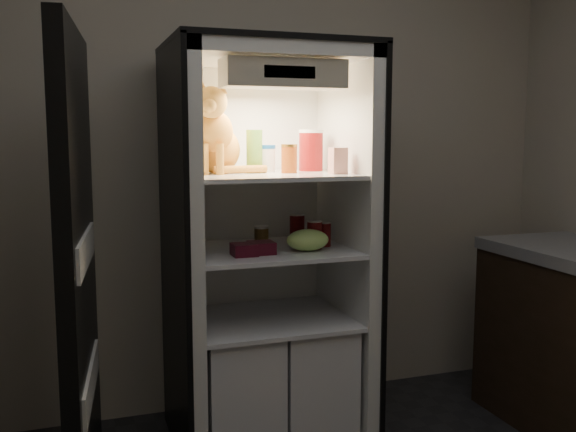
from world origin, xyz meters
name	(u,v)px	position (x,y,z in m)	size (l,w,h in m)	color
room_shell	(419,76)	(0.00, 0.00, 1.62)	(3.60, 3.60, 3.60)	white
refrigerator	(265,277)	(0.00, 1.38, 0.79)	(0.90, 0.72, 1.88)	white
fridge_door	(79,284)	(-0.85, 0.98, 0.91)	(0.15, 0.87, 1.85)	black
tabby_cat	(216,139)	(-0.23, 1.41, 1.45)	(0.35, 0.42, 0.42)	#C87419
parmesan_shaker	(254,151)	(-0.04, 1.40, 1.39)	(0.08, 0.08, 0.20)	#25892A
mayo_tub	(266,158)	(0.02, 1.42, 1.35)	(0.09, 0.09, 0.13)	white
salsa_jar	(289,159)	(0.10, 1.32, 1.36)	(0.08, 0.08, 0.13)	maroon
pepper_jar	(311,150)	(0.25, 1.44, 1.39)	(0.12, 0.12, 0.20)	maroon
cream_carton	(338,161)	(0.29, 1.18, 1.35)	(0.07, 0.07, 0.12)	silver
soda_can_a	(297,228)	(0.18, 1.44, 1.01)	(0.07, 0.07, 0.14)	black
soda_can_b	(324,234)	(0.27, 1.29, 1.00)	(0.06, 0.06, 0.11)	black
soda_can_c	(314,235)	(0.20, 1.25, 1.01)	(0.07, 0.07, 0.13)	black
condiment_jar	(261,236)	(-0.01, 1.40, 0.99)	(0.07, 0.07, 0.10)	#563D18
grape_bag	(308,240)	(0.15, 1.21, 0.99)	(0.20, 0.14, 0.10)	#99CB5E
berry_box_left	(244,250)	(-0.16, 1.19, 0.97)	(0.11, 0.11, 0.05)	#4E0D1D
berry_box_right	(262,248)	(-0.07, 1.20, 0.97)	(0.11, 0.11, 0.05)	#4E0D1D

